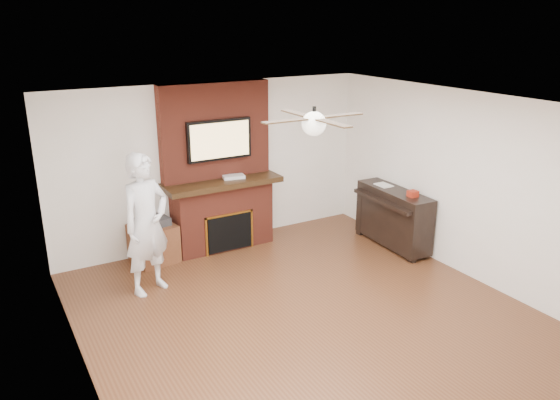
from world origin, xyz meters
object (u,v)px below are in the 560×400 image
side_table (154,241)px  piano (393,216)px  person (146,224)px  fireplace (220,184)px

side_table → piano: size_ratio=0.47×
person → side_table: 1.10m
piano → side_table: bearing=161.6°
side_table → fireplace: bearing=-5.8°
person → side_table: person is taller
fireplace → piano: 2.70m
fireplace → side_table: bearing=-176.5°
person → piano: size_ratio=1.31×
fireplace → person: bearing=-146.9°
side_table → piano: 3.62m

